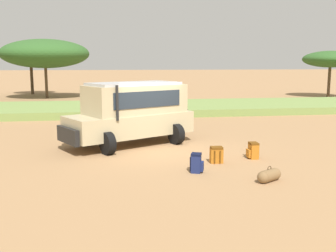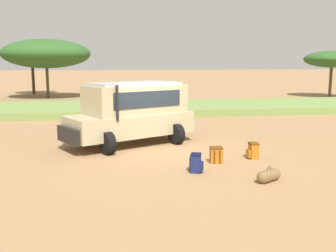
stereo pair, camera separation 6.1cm
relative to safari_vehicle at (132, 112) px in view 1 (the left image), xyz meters
The scene contains 10 objects.
ground_plane 1.94m from the safari_vehicle, 55.47° to the right, with size 320.00×320.00×0.00m, color #9E754C.
grass_bank 10.69m from the safari_vehicle, 85.60° to the left, with size 120.00×7.00×0.44m.
safari_vehicle is the anchor object (origin of this frame).
backpack_beside_front_wheel 4.95m from the safari_vehicle, 37.37° to the right, with size 0.39×0.41×0.55m.
backpack_cluster_center 4.70m from the safari_vehicle, 69.81° to the right, with size 0.44×0.40×0.57m.
backpack_near_rear_wheel 4.26m from the safari_vehicle, 53.27° to the right, with size 0.41×0.40×0.53m.
duffel_bag_low_black_case 6.52m from the safari_vehicle, 58.69° to the right, with size 0.78×0.60×0.43m.
acacia_tree_centre_back 27.86m from the safari_vehicle, 107.74° to the left, with size 4.41×4.13×4.41m.
acacia_tree_right_mid 22.61m from the safari_vehicle, 106.41° to the left, with size 7.79×6.84×5.26m.
acacia_tree_far_right 27.25m from the safari_vehicle, 43.91° to the left, with size 4.94×5.35×4.27m.
Camera 1 is at (-1.78, -14.05, 3.19)m, focal length 42.00 mm.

